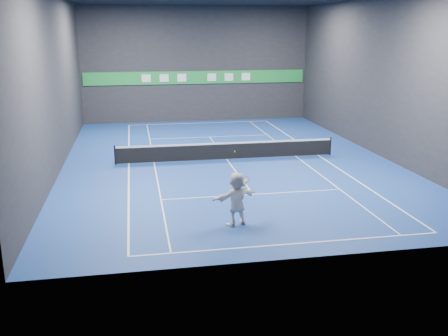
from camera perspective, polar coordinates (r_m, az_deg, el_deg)
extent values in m
plane|color=navy|center=(28.38, 0.32, 0.98)|extent=(26.00, 26.00, 0.00)
cube|color=#262628|center=(40.42, -3.16, 11.72)|extent=(18.00, 0.10, 9.00)
cube|color=#262628|center=(15.13, 9.55, 5.46)|extent=(18.00, 0.10, 9.00)
cube|color=#262628|center=(27.41, -18.75, 9.23)|extent=(0.10, 26.00, 9.00)
cube|color=#262628|center=(30.58, 17.40, 9.89)|extent=(0.10, 26.00, 9.00)
cube|color=white|center=(17.44, 7.65, -8.60)|extent=(10.98, 0.08, 0.01)
cube|color=white|center=(39.86, -2.86, 5.15)|extent=(10.98, 0.08, 0.01)
cube|color=white|center=(27.92, -10.83, 0.46)|extent=(0.08, 23.78, 0.01)
cube|color=white|center=(29.86, 10.73, 1.44)|extent=(0.08, 23.78, 0.01)
cube|color=white|center=(27.93, -8.00, 0.60)|extent=(0.06, 23.78, 0.01)
cube|color=white|center=(29.40, 8.22, 1.33)|extent=(0.06, 23.78, 0.01)
cube|color=white|center=(22.37, 3.36, -3.02)|extent=(8.23, 0.06, 0.01)
cube|color=white|center=(34.52, -1.66, 3.57)|extent=(8.23, 0.06, 0.01)
cube|color=white|center=(28.38, 0.32, 0.98)|extent=(0.06, 12.80, 0.01)
imported|color=white|center=(18.60, 1.47, -3.54)|extent=(1.99, 1.29, 2.05)
sphere|color=#CCF528|center=(18.22, 1.23, 1.90)|extent=(0.07, 0.07, 0.07)
cylinder|color=black|center=(27.81, -12.34, 1.45)|extent=(0.10, 0.10, 1.07)
cylinder|color=black|center=(30.00, 12.05, 2.47)|extent=(0.10, 0.10, 1.07)
cube|color=black|center=(28.26, 0.32, 1.90)|extent=(12.40, 0.03, 0.86)
cube|color=white|center=(28.16, 0.32, 2.85)|extent=(12.40, 0.04, 0.10)
cube|color=green|center=(40.43, -3.13, 10.30)|extent=(17.64, 0.06, 1.00)
cube|color=white|center=(40.06, -8.89, 10.09)|extent=(0.70, 0.04, 0.60)
cube|color=white|center=(40.13, -6.86, 10.17)|extent=(0.70, 0.04, 0.60)
cube|color=white|center=(40.24, -4.84, 10.24)|extent=(0.70, 0.04, 0.60)
cube|color=white|center=(40.54, -1.41, 10.33)|extent=(0.70, 0.04, 0.60)
cube|color=white|center=(40.78, 0.56, 10.36)|extent=(0.70, 0.04, 0.60)
cube|color=white|center=(41.07, 2.51, 10.38)|extent=(0.70, 0.04, 0.60)
torus|color=red|center=(18.50, 2.52, -1.33)|extent=(0.40, 0.37, 0.24)
cylinder|color=#D3E350|center=(18.49, 2.30, -1.42)|extent=(0.38, 0.34, 0.19)
cylinder|color=#B41D13|center=(18.55, 2.46, -1.92)|extent=(0.05, 0.11, 0.18)
cylinder|color=yellow|center=(18.59, 2.37, -2.58)|extent=(0.06, 0.13, 0.26)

